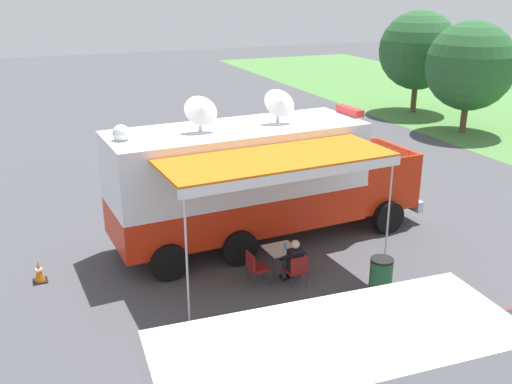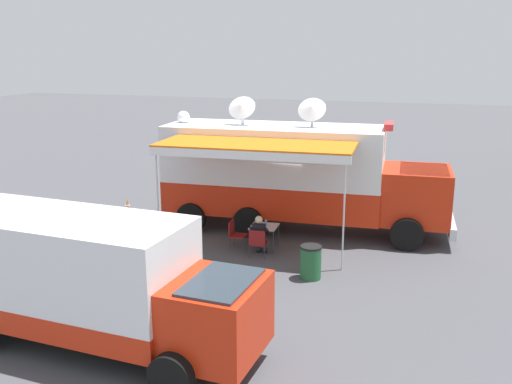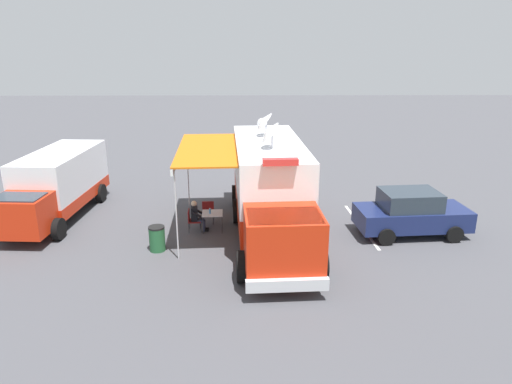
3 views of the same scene
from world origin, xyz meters
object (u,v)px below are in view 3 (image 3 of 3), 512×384
object	(u,v)px
folding_chair_at_table	(192,219)
traffic_cone	(260,181)
support_truck	(57,185)
seated_responder	(197,215)
trash_bin	(157,238)
folding_chair_beside_table	(208,211)
folding_table	(212,214)
car_behind_truck	(411,213)
water_bottle	(210,211)
command_truck	(269,186)

from	to	relation	value
folding_chair_at_table	traffic_cone	size ratio (longest dim) A/B	1.50
support_truck	traffic_cone	bearing A→B (deg)	-153.93
seated_responder	trash_bin	world-z (taller)	seated_responder
folding_chair_beside_table	support_truck	world-z (taller)	support_truck
folding_table	folding_chair_beside_table	bearing A→B (deg)	-73.78
folding_table	car_behind_truck	xyz separation A→B (m)	(-7.66, 0.52, 0.21)
folding_chair_beside_table	car_behind_truck	world-z (taller)	car_behind_truck
water_bottle	support_truck	bearing A→B (deg)	-15.08
car_behind_truck	folding_chair_at_table	bearing A→B (deg)	-3.08
car_behind_truck	seated_responder	bearing A→B (deg)	-3.22
trash_bin	car_behind_truck	size ratio (longest dim) A/B	0.21
folding_chair_at_table	car_behind_truck	xyz separation A→B (m)	(-8.46, 0.46, 0.37)
folding_chair_beside_table	car_behind_truck	size ratio (longest dim) A/B	0.20
folding_chair_at_table	trash_bin	distance (m)	2.08
command_truck	car_behind_truck	distance (m)	5.54
water_bottle	support_truck	distance (m)	6.81
water_bottle	car_behind_truck	distance (m)	7.75
support_truck	car_behind_truck	size ratio (longest dim) A/B	1.60
folding_chair_at_table	trash_bin	bearing A→B (deg)	60.22
folding_table	seated_responder	xyz separation A→B (m)	(0.61, 0.05, -0.02)
folding_table	support_truck	bearing A→B (deg)	-14.25
command_truck	support_truck	size ratio (longest dim) A/B	1.39
trash_bin	traffic_cone	world-z (taller)	trash_bin
trash_bin	support_truck	xyz separation A→B (m)	(4.80, -3.55, 0.93)
folding_table	car_behind_truck	size ratio (longest dim) A/B	0.19
command_truck	folding_table	world-z (taller)	command_truck
folding_table	water_bottle	bearing A→B (deg)	44.09
folding_table	water_bottle	size ratio (longest dim) A/B	3.76
folding_table	water_bottle	world-z (taller)	water_bottle
seated_responder	trash_bin	size ratio (longest dim) A/B	1.37
folding_table	folding_chair_beside_table	distance (m)	0.90
water_bottle	folding_chair_beside_table	distance (m)	1.00
command_truck	folding_chair_beside_table	bearing A→B (deg)	-26.88
water_bottle	traffic_cone	world-z (taller)	water_bottle
folding_chair_at_table	car_behind_truck	size ratio (longest dim) A/B	0.20
traffic_cone	car_behind_truck	size ratio (longest dim) A/B	0.13
folding_chair_at_table	seated_responder	size ratio (longest dim) A/B	0.70
car_behind_truck	traffic_cone	bearing A→B (deg)	-48.57
command_truck	traffic_cone	size ratio (longest dim) A/B	16.57
water_bottle	trash_bin	distance (m)	2.52
car_behind_truck	folding_table	bearing A→B (deg)	-3.85
command_truck	water_bottle	distance (m)	2.58
seated_responder	traffic_cone	world-z (taller)	seated_responder
folding_chair_at_table	car_behind_truck	distance (m)	8.48
trash_bin	command_truck	bearing A→B (deg)	-160.17
folding_chair_beside_table	trash_bin	xyz separation A→B (m)	(1.58, 2.71, -0.06)
water_bottle	traffic_cone	distance (m)	6.36
trash_bin	traffic_cone	xyz separation A→B (m)	(-3.82, -7.77, -0.18)
folding_table	folding_chair_beside_table	size ratio (longest dim) A/B	0.97
seated_responder	folding_table	bearing A→B (deg)	-175.34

